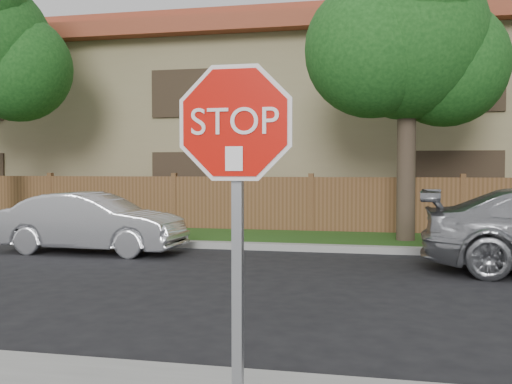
# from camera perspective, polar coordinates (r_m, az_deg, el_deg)

# --- Properties ---
(ground) EXTENTS (90.00, 90.00, 0.00)m
(ground) POSITION_cam_1_polar(r_m,az_deg,el_deg) (5.79, -9.68, -16.56)
(ground) COLOR black
(ground) RESTS_ON ground
(far_curb) EXTENTS (70.00, 0.30, 0.15)m
(far_curb) POSITION_cam_1_polar(r_m,az_deg,el_deg) (13.50, 3.51, -5.28)
(far_curb) COLOR gray
(far_curb) RESTS_ON ground
(grass_strip) EXTENTS (70.00, 3.00, 0.12)m
(grass_strip) POSITION_cam_1_polar(r_m,az_deg,el_deg) (15.12, 4.49, -4.51)
(grass_strip) COLOR #1E4714
(grass_strip) RESTS_ON ground
(fence) EXTENTS (70.00, 0.12, 1.60)m
(fence) POSITION_cam_1_polar(r_m,az_deg,el_deg) (16.64, 5.26, -1.32)
(fence) COLOR brown
(fence) RESTS_ON ground
(apartment_building) EXTENTS (35.20, 9.20, 7.20)m
(apartment_building) POSITION_cam_1_polar(r_m,az_deg,el_deg) (22.23, 7.11, 6.64)
(apartment_building) COLOR #8D7F57
(apartment_building) RESTS_ON ground
(tree_mid) EXTENTS (4.80, 3.90, 7.35)m
(tree_mid) POSITION_cam_1_polar(r_m,az_deg,el_deg) (14.95, 14.32, 13.89)
(tree_mid) COLOR #382B21
(tree_mid) RESTS_ON ground
(stop_sign) EXTENTS (1.01, 0.13, 2.55)m
(stop_sign) POSITION_cam_1_polar(r_m,az_deg,el_deg) (3.71, -1.94, 1.63)
(stop_sign) COLOR gray
(stop_sign) RESTS_ON sidewalk_near
(sedan_left) EXTENTS (4.03, 1.47, 1.32)m
(sedan_left) POSITION_cam_1_polar(r_m,az_deg,el_deg) (13.56, -15.29, -2.84)
(sedan_left) COLOR silver
(sedan_left) RESTS_ON ground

